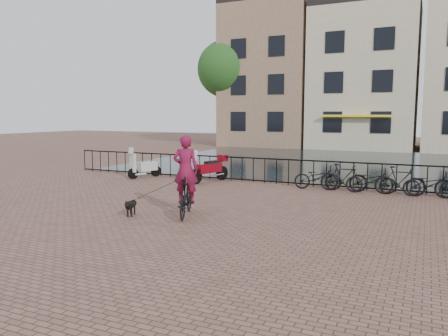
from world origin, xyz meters
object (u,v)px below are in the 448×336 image
at_px(scooter, 145,162).
at_px(cyclist, 186,181).
at_px(motorcycle, 209,165).
at_px(dog, 131,207).

bearing_deg(scooter, cyclist, -25.05).
bearing_deg(motorcycle, scooter, -159.34).
distance_m(dog, scooter, 7.37).
bearing_deg(motorcycle, cyclist, -50.17).
relative_size(cyclist, dog, 3.49).
bearing_deg(motorcycle, dog, -64.07).
relative_size(motorcycle, scooter, 1.29).
relative_size(dog, scooter, 0.48).
bearing_deg(dog, scooter, 100.34).
bearing_deg(dog, cyclist, 0.31).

